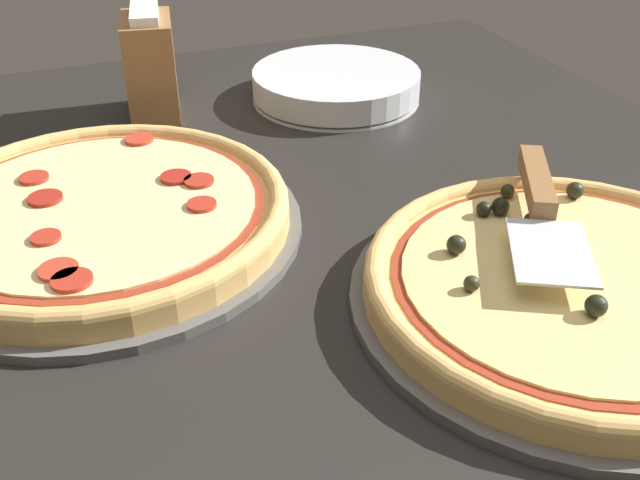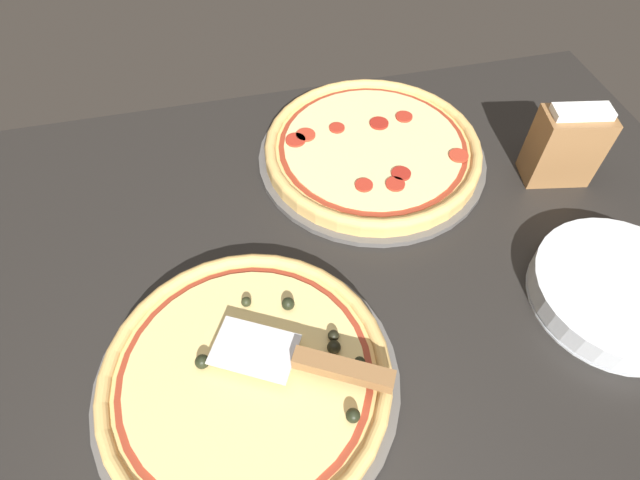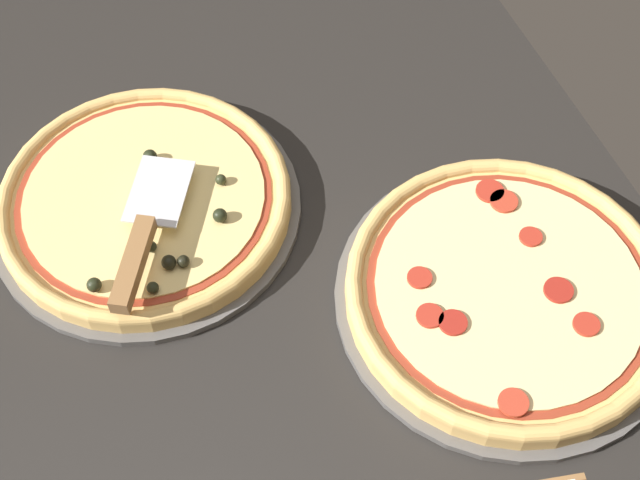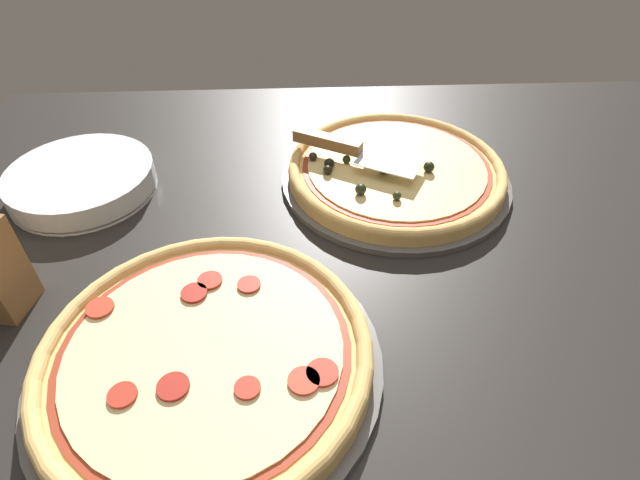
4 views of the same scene
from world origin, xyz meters
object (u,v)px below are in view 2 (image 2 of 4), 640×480
object	(u,v)px
plate_stack	(617,291)
napkin_holder	(566,145)
pizza_front	(246,375)
pizza_back	(372,148)
serving_spatula	(322,364)

from	to	relation	value
plate_stack	napkin_holder	world-z (taller)	napkin_holder
pizza_front	pizza_back	bearing A→B (deg)	52.98
pizza_front	serving_spatula	size ratio (longest dim) A/B	1.67
pizza_front	serving_spatula	xyz separation A→B (cm)	(9.06, -2.27, 3.40)
serving_spatula	napkin_holder	distance (cm)	54.76
pizza_front	plate_stack	distance (cm)	52.13
serving_spatula	pizza_back	bearing A→B (deg)	64.64
pizza_front	plate_stack	size ratio (longest dim) A/B	1.55
pizza_back	napkin_holder	xyz separation A→B (cm)	(29.18, -11.05, 4.14)
serving_spatula	napkin_holder	xyz separation A→B (cm)	(47.41, 27.40, 0.90)
pizza_front	napkin_holder	bearing A→B (deg)	23.99
pizza_front	serving_spatula	bearing A→B (deg)	-14.04
pizza_back	napkin_holder	distance (cm)	31.47
pizza_back	serving_spatula	xyz separation A→B (cm)	(-18.23, -38.45, 3.23)
pizza_front	napkin_holder	size ratio (longest dim) A/B	2.58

